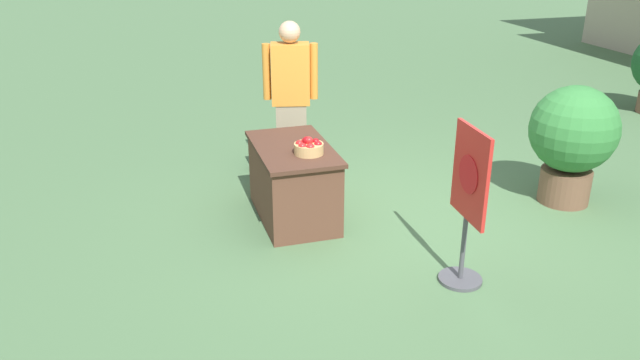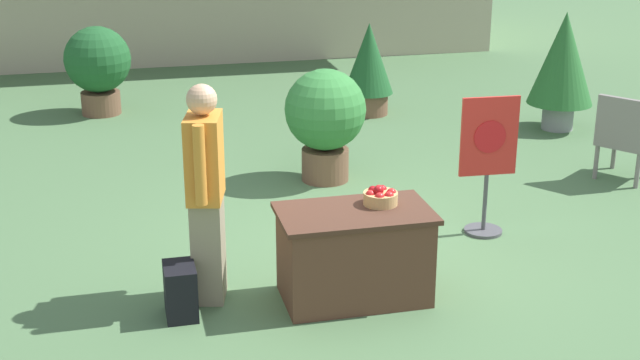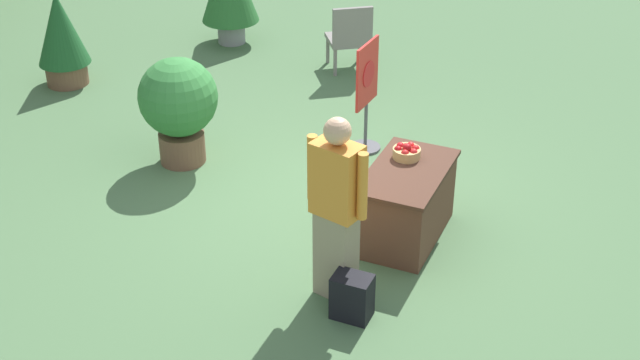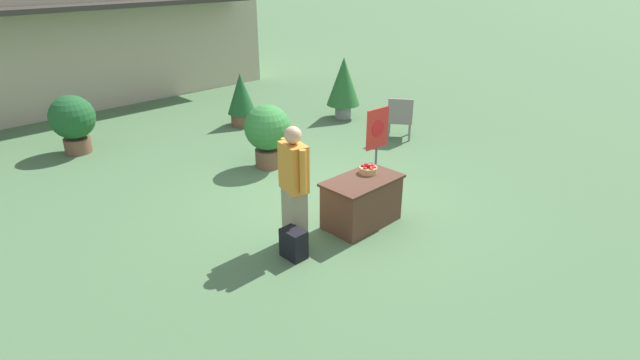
{
  "view_description": "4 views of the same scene",
  "coord_description": "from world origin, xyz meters",
  "px_view_note": "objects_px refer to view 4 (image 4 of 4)",
  "views": [
    {
      "loc": [
        5.09,
        -2.36,
        2.76
      ],
      "look_at": [
        0.08,
        -0.86,
        0.57
      ],
      "focal_mm": 35.0,
      "sensor_mm": 36.0,
      "label": 1
    },
    {
      "loc": [
        -2.15,
        -7.22,
        3.3
      ],
      "look_at": [
        -0.59,
        -0.67,
        0.91
      ],
      "focal_mm": 50.0,
      "sensor_mm": 36.0,
      "label": 2
    },
    {
      "loc": [
        -7.49,
        -3.19,
        4.96
      ],
      "look_at": [
        -0.79,
        -0.26,
        0.68
      ],
      "focal_mm": 50.0,
      "sensor_mm": 36.0,
      "label": 3
    },
    {
      "loc": [
        -5.6,
        -5.42,
        3.76
      ],
      "look_at": [
        -0.83,
        -0.54,
        0.73
      ],
      "focal_mm": 28.0,
      "sensor_mm": 36.0,
      "label": 4
    }
  ],
  "objects_px": {
    "person_visitor": "(294,186)",
    "potted_plant_near_left": "(267,131)",
    "potted_plant_near_right": "(344,83)",
    "potted_plant_far_right": "(73,120)",
    "poster_board": "(377,141)",
    "display_table": "(362,201)",
    "potted_plant_far_left": "(241,98)",
    "patio_chair": "(400,117)",
    "apple_basket": "(368,169)",
    "backpack": "(294,244)"
  },
  "relations": [
    {
      "from": "patio_chair",
      "to": "potted_plant_far_left",
      "type": "relative_size",
      "value": 0.75
    },
    {
      "from": "person_visitor",
      "to": "display_table",
      "type": "bearing_deg",
      "value": 0.0
    },
    {
      "from": "potted_plant_near_right",
      "to": "potted_plant_far_left",
      "type": "bearing_deg",
      "value": 149.4
    },
    {
      "from": "apple_basket",
      "to": "potted_plant_near_right",
      "type": "distance_m",
      "value": 5.42
    },
    {
      "from": "apple_basket",
      "to": "potted_plant_near_left",
      "type": "distance_m",
      "value": 2.74
    },
    {
      "from": "display_table",
      "to": "backpack",
      "type": "bearing_deg",
      "value": 179.6
    },
    {
      "from": "poster_board",
      "to": "potted_plant_near_right",
      "type": "bearing_deg",
      "value": 145.4
    },
    {
      "from": "person_visitor",
      "to": "potted_plant_near_left",
      "type": "distance_m",
      "value": 3.01
    },
    {
      "from": "person_visitor",
      "to": "poster_board",
      "type": "height_order",
      "value": "person_visitor"
    },
    {
      "from": "potted_plant_far_left",
      "to": "person_visitor",
      "type": "bearing_deg",
      "value": -118.86
    },
    {
      "from": "patio_chair",
      "to": "potted_plant_far_left",
      "type": "height_order",
      "value": "potted_plant_far_left"
    },
    {
      "from": "display_table",
      "to": "potted_plant_far_right",
      "type": "height_order",
      "value": "potted_plant_far_right"
    },
    {
      "from": "poster_board",
      "to": "potted_plant_far_left",
      "type": "distance_m",
      "value": 4.37
    },
    {
      "from": "backpack",
      "to": "apple_basket",
      "type": "bearing_deg",
      "value": 2.92
    },
    {
      "from": "display_table",
      "to": "poster_board",
      "type": "bearing_deg",
      "value": 33.12
    },
    {
      "from": "display_table",
      "to": "person_visitor",
      "type": "distance_m",
      "value": 1.27
    },
    {
      "from": "display_table",
      "to": "patio_chair",
      "type": "relative_size",
      "value": 1.26
    },
    {
      "from": "display_table",
      "to": "person_visitor",
      "type": "relative_size",
      "value": 0.69
    },
    {
      "from": "potted_plant_far_left",
      "to": "potted_plant_near_right",
      "type": "bearing_deg",
      "value": -30.6
    },
    {
      "from": "person_visitor",
      "to": "backpack",
      "type": "xyz_separation_m",
      "value": [
        -0.25,
        -0.26,
        -0.7
      ]
    },
    {
      "from": "apple_basket",
      "to": "backpack",
      "type": "bearing_deg",
      "value": -177.08
    },
    {
      "from": "display_table",
      "to": "potted_plant_far_right",
      "type": "relative_size",
      "value": 0.99
    },
    {
      "from": "apple_basket",
      "to": "potted_plant_near_left",
      "type": "bearing_deg",
      "value": 85.48
    },
    {
      "from": "display_table",
      "to": "apple_basket",
      "type": "height_order",
      "value": "apple_basket"
    },
    {
      "from": "poster_board",
      "to": "potted_plant_near_left",
      "type": "relative_size",
      "value": 1.06
    },
    {
      "from": "apple_basket",
      "to": "person_visitor",
      "type": "height_order",
      "value": "person_visitor"
    },
    {
      "from": "backpack",
      "to": "potted_plant_near_right",
      "type": "height_order",
      "value": "potted_plant_near_right"
    },
    {
      "from": "potted_plant_near_left",
      "to": "potted_plant_near_right",
      "type": "bearing_deg",
      "value": 19.81
    },
    {
      "from": "patio_chair",
      "to": "potted_plant_near_right",
      "type": "distance_m",
      "value": 2.07
    },
    {
      "from": "person_visitor",
      "to": "potted_plant_near_right",
      "type": "xyz_separation_m",
      "value": [
        5.04,
        3.8,
        -0.01
      ]
    },
    {
      "from": "display_table",
      "to": "potted_plant_near_left",
      "type": "relative_size",
      "value": 0.97
    },
    {
      "from": "potted_plant_far_left",
      "to": "potted_plant_near_left",
      "type": "height_order",
      "value": "potted_plant_far_left"
    },
    {
      "from": "display_table",
      "to": "potted_plant_far_right",
      "type": "distance_m",
      "value": 6.55
    },
    {
      "from": "patio_chair",
      "to": "potted_plant_far_right",
      "type": "bearing_deg",
      "value": 107.33
    },
    {
      "from": "person_visitor",
      "to": "potted_plant_far_left",
      "type": "distance_m",
      "value": 5.84
    },
    {
      "from": "person_visitor",
      "to": "potted_plant_near_left",
      "type": "relative_size",
      "value": 1.42
    },
    {
      "from": "potted_plant_near_right",
      "to": "potted_plant_far_right",
      "type": "height_order",
      "value": "potted_plant_near_right"
    },
    {
      "from": "patio_chair",
      "to": "potted_plant_far_left",
      "type": "bearing_deg",
      "value": 84.47
    },
    {
      "from": "backpack",
      "to": "person_visitor",
      "type": "bearing_deg",
      "value": 45.41
    },
    {
      "from": "poster_board",
      "to": "potted_plant_near_left",
      "type": "distance_m",
      "value": 2.12
    },
    {
      "from": "patio_chair",
      "to": "potted_plant_near_left",
      "type": "distance_m",
      "value": 3.27
    },
    {
      "from": "backpack",
      "to": "potted_plant_far_right",
      "type": "height_order",
      "value": "potted_plant_far_right"
    },
    {
      "from": "potted_plant_far_right",
      "to": "person_visitor",
      "type": "bearing_deg",
      "value": -82.23
    },
    {
      "from": "poster_board",
      "to": "potted_plant_far_right",
      "type": "bearing_deg",
      "value": -143.17
    },
    {
      "from": "display_table",
      "to": "potted_plant_far_left",
      "type": "height_order",
      "value": "potted_plant_far_left"
    },
    {
      "from": "potted_plant_far_left",
      "to": "potted_plant_near_left",
      "type": "bearing_deg",
      "value": -115.88
    },
    {
      "from": "potted_plant_near_left",
      "to": "potted_plant_near_right",
      "type": "distance_m",
      "value": 3.68
    },
    {
      "from": "poster_board",
      "to": "potted_plant_far_right",
      "type": "height_order",
      "value": "poster_board"
    },
    {
      "from": "backpack",
      "to": "patio_chair",
      "type": "xyz_separation_m",
      "value": [
        5.01,
        2.04,
        0.31
      ]
    },
    {
      "from": "person_visitor",
      "to": "patio_chair",
      "type": "xyz_separation_m",
      "value": [
        4.75,
        1.78,
        -0.38
      ]
    }
  ]
}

